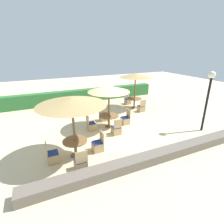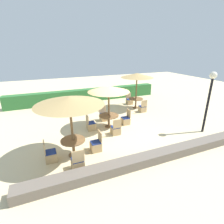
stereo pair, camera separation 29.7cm
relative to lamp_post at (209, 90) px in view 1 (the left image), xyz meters
name	(u,v)px [view 1 (the left image)]	position (x,y,z in m)	size (l,w,h in m)	color
ground_plane	(116,130)	(-4.42, 2.03, -2.35)	(40.00, 40.00, 0.00)	beige
hedge_row	(85,95)	(-4.42, 8.41, -1.82)	(13.00, 0.70, 1.06)	#2D6B33
stone_border	(151,158)	(-4.42, -1.24, -2.16)	(10.00, 0.56, 0.38)	#6B6056
lamp_post	(209,90)	(0.00, 0.00, 0.00)	(0.36, 0.36, 3.32)	black
parasol_front_left	(72,101)	(-7.13, 0.48, 0.12)	(2.77, 2.77, 2.65)	brown
round_table_front_left	(75,144)	(-7.13, 0.48, -1.77)	(1.04, 1.04, 0.75)	brown
patio_chair_front_left_south	(81,164)	(-7.17, -0.54, -2.09)	(0.46, 0.46, 0.93)	tan
patio_chair_front_left_west	(53,156)	(-8.09, 0.42, -2.09)	(0.46, 0.46, 0.93)	tan
patio_chair_front_left_east	(98,146)	(-6.11, 0.45, -2.09)	(0.46, 0.46, 0.93)	tan
parasol_back_right	(135,75)	(-1.40, 5.08, 0.17)	(2.41, 2.41, 2.69)	brown
round_table_back_right	(134,100)	(-1.40, 5.08, -1.75)	(1.10, 1.10, 0.76)	brown
patio_chair_back_right_south	(141,108)	(-1.39, 4.09, -2.09)	(0.46, 0.46, 0.93)	tan
patio_chair_back_right_north	(128,101)	(-1.40, 6.12, -2.09)	(0.46, 0.46, 0.93)	tan
parasol_center	(109,89)	(-4.63, 2.63, -0.06)	(2.36, 2.36, 2.46)	brown
round_table_center	(109,117)	(-4.63, 2.63, -1.76)	(1.16, 1.16, 0.73)	brown
patio_chair_center_east	(125,120)	(-3.54, 2.57, -2.09)	(0.46, 0.46, 0.93)	tan
patio_chair_center_north	(103,117)	(-4.57, 3.66, -2.09)	(0.46, 0.46, 0.93)	tan
patio_chair_center_south	(116,130)	(-4.64, 1.58, -2.09)	(0.46, 0.46, 0.93)	tan
patio_chair_center_west	(91,126)	(-5.73, 2.66, -2.09)	(0.46, 0.46, 0.93)	tan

